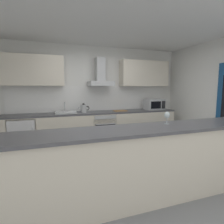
{
  "coord_description": "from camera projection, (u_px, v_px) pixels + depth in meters",
  "views": [
    {
      "loc": [
        -1.2,
        -2.96,
        1.51
      ],
      "look_at": [
        -0.0,
        0.41,
        1.05
      ],
      "focal_mm": 30.11,
      "sensor_mm": 36.0,
      "label": 1
    }
  ],
  "objects": [
    {
      "name": "oven",
      "position": [
        102.0,
        129.0,
        4.88
      ],
      "size": [
        0.6,
        0.62,
        0.8
      ],
      "color": "slate",
      "rests_on": "ground"
    },
    {
      "name": "backsplash_tile",
      "position": [
        93.0,
        98.0,
        5.04
      ],
      "size": [
        4.22,
        0.02,
        0.66
      ],
      "primitive_type": "cube",
      "color": "white"
    },
    {
      "name": "ground",
      "position": [
        120.0,
        173.0,
        3.35
      ],
      "size": [
        5.97,
        4.97,
        0.02
      ],
      "primitive_type": "cube",
      "color": "gray"
    },
    {
      "name": "microwave",
      "position": [
        154.0,
        104.0,
        5.29
      ],
      "size": [
        0.5,
        0.38,
        0.3
      ],
      "color": "#B7BABC",
      "rests_on": "counter_back"
    },
    {
      "name": "upper_cabinets",
      "position": [
        94.0,
        72.0,
        4.81
      ],
      "size": [
        4.32,
        0.32,
        0.7
      ],
      "color": "beige"
    },
    {
      "name": "sink",
      "position": [
        65.0,
        112.0,
        4.53
      ],
      "size": [
        0.5,
        0.4,
        0.26
      ],
      "color": "silver",
      "rests_on": "counter_back"
    },
    {
      "name": "counter_island",
      "position": [
        143.0,
        164.0,
        2.5
      ],
      "size": [
        3.54,
        0.64,
        1.0
      ],
      "color": "beige",
      "rests_on": "ground"
    },
    {
      "name": "refrigerator",
      "position": [
        23.0,
        136.0,
        4.26
      ],
      "size": [
        0.58,
        0.6,
        0.85
      ],
      "color": "white",
      "rests_on": "ground"
    },
    {
      "name": "ceiling",
      "position": [
        121.0,
        19.0,
        3.02
      ],
      "size": [
        5.97,
        4.97,
        0.02
      ],
      "primitive_type": "cube",
      "color": "white"
    },
    {
      "name": "wine_glass",
      "position": [
        167.0,
        115.0,
        2.67
      ],
      "size": [
        0.08,
        0.08,
        0.18
      ],
      "color": "silver",
      "rests_on": "counter_island"
    },
    {
      "name": "chopping_board",
      "position": [
        120.0,
        111.0,
        4.96
      ],
      "size": [
        0.34,
        0.22,
        0.02
      ],
      "primitive_type": "cube",
      "rotation": [
        0.0,
        0.0,
        -0.0
      ],
      "color": "#9E7247",
      "rests_on": "counter_back"
    },
    {
      "name": "counter_back",
      "position": [
        96.0,
        129.0,
        4.85
      ],
      "size": [
        4.37,
        0.6,
        0.9
      ],
      "color": "beige",
      "rests_on": "ground"
    },
    {
      "name": "kettle",
      "position": [
        84.0,
        109.0,
        4.62
      ],
      "size": [
        0.29,
        0.15,
        0.24
      ],
      "color": "#B7BABC",
      "rests_on": "counter_back"
    },
    {
      "name": "wall_back",
      "position": [
        92.0,
        96.0,
        5.1
      ],
      "size": [
        5.97,
        0.12,
        2.6
      ],
      "primitive_type": "cube",
      "color": "white",
      "rests_on": "ground"
    },
    {
      "name": "range_hood",
      "position": [
        101.0,
        77.0,
        4.83
      ],
      "size": [
        0.62,
        0.45,
        0.72
      ],
      "color": "#B7BABC"
    }
  ]
}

